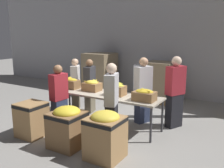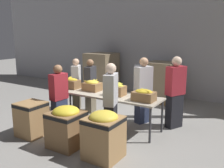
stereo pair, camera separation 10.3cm
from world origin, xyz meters
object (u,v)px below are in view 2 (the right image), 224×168
Objects in this scene: banana_box_0 at (71,83)px; donation_bin_2 at (104,134)px; banana_box_1 at (92,85)px; donation_bin_1 at (66,125)px; volunteer_1 at (90,86)px; volunteer_5 at (143,91)px; pallet_stack_1 at (161,82)px; banana_box_3 at (144,95)px; donation_bin_0 at (32,118)px; volunteer_4 at (76,84)px; pallet_stack_2 at (102,73)px; volunteer_3 at (111,103)px; volunteer_2 at (175,93)px; pallet_stack_0 at (152,81)px; banana_box_2 at (116,89)px; sorting_table at (104,95)px; volunteer_0 at (59,98)px.

banana_box_0 is 2.42m from donation_bin_2.
banana_box_1 is 0.51× the size of donation_bin_1.
volunteer_1 is 2.26m from donation_bin_1.
volunteer_5 is 1.85× the size of donation_bin_2.
volunteer_5 reaches higher than donation_bin_1.
banana_box_3 is at bearing -76.15° from pallet_stack_1.
volunteer_5 is 2.70m from donation_bin_0.
volunteer_4 reaches higher than donation_bin_1.
volunteer_4 reaches higher than pallet_stack_2.
banana_box_1 is 0.26× the size of volunteer_3.
volunteer_2 is at bearing 20.28° from banana_box_1.
donation_bin_1 is 4.37m from pallet_stack_0.
donation_bin_2 is (0.57, -1.37, -0.48)m from banana_box_2.
banana_box_2 is 0.27× the size of volunteer_1.
volunteer_5 reaches higher than pallet_stack_1.
volunteer_2 is at bearing 55.47° from donation_bin_1.
donation_bin_0 is (0.40, -2.01, -0.34)m from volunteer_4.
sorting_table is at bearing 53.53° from donation_bin_0.
banana_box_3 is at bearing -6.26° from banana_box_1.
pallet_stack_0 is at bearing 151.99° from pallet_stack_1.
pallet_stack_1 is at bearing 82.11° from sorting_table.
banana_box_0 is at bearing -21.65° from volunteer_1.
volunteer_0 is at bearing -29.07° from volunteer_2.
sorting_table is 1.11m from banana_box_3.
volunteer_4 reaches higher than donation_bin_2.
volunteer_5 is 2.47m from pallet_stack_0.
pallet_stack_2 is (-1.92, -0.27, 0.15)m from pallet_stack_0.
banana_box_1 is 0.36× the size of pallet_stack_0.
banana_box_1 is at bearing -43.56° from volunteer_2.
volunteer_2 is 2.63m from donation_bin_1.
volunteer_2 is 2.04× the size of donation_bin_1.
volunteer_0 is at bearing -100.57° from pallet_stack_0.
banana_box_0 is at bearing -45.94° from volunteer_5.
banana_box_0 is at bearing -116.86° from pallet_stack_1.
pallet_stack_0 is at bearing -119.44° from volunteer_2.
volunteer_4 is at bearing 101.31° from donation_bin_0.
volunteer_5 reaches higher than banana_box_2.
donation_bin_0 is (-2.50, -2.14, -0.45)m from volunteer_2.
pallet_stack_0 reaches higher than banana_box_2.
banana_box_2 is 0.35× the size of pallet_stack_0.
volunteer_4 is 3.09m from donation_bin_2.
volunteer_3 is 4.22m from pallet_stack_2.
pallet_stack_0 is at bearing 120.88° from volunteer_4.
pallet_stack_2 is (-1.94, 2.75, -0.02)m from sorting_table.
pallet_stack_2 reaches higher than donation_bin_2.
banana_box_2 is at bearing -29.95° from volunteer_2.
pallet_stack_2 is at bearing -104.74° from volunteer_5.
volunteer_0 is 2.72m from volunteer_2.
pallet_stack_0 is at bearing 102.13° from donation_bin_2.
volunteer_1 is at bearing 143.17° from sorting_table.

